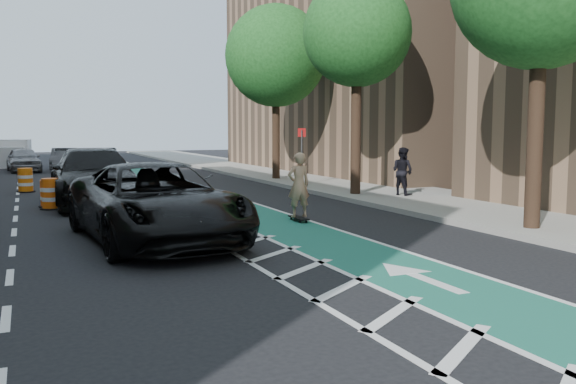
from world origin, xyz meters
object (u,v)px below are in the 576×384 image
barrel_a (51,195)px  skateboarder (299,185)px  suv_near (155,203)px  suv_far (94,176)px

barrel_a → skateboarder: bearing=-41.9°
skateboarder → barrel_a: (-5.90, 5.30, -0.53)m
skateboarder → suv_near: 4.28m
suv_far → suv_near: bearing=-85.6°
skateboarder → suv_near: size_ratio=0.28×
skateboarder → suv_far: 7.58m
skateboarder → suv_near: (-4.05, -1.39, -0.12)m
suv_near → barrel_a: (-1.85, 6.69, -0.41)m
skateboarder → suv_near: bearing=19.8°
suv_far → barrel_a: (-1.34, -0.75, -0.46)m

